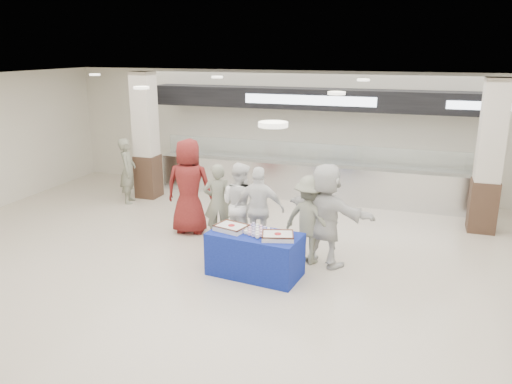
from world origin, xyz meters
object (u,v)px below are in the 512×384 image
(chef_tall, at_px, (240,204))
(chef_short, at_px, (259,209))
(display_table, at_px, (255,254))
(civilian_white, at_px, (326,215))
(soldier_bg, at_px, (128,171))
(sheet_cake_left, at_px, (231,227))
(soldier_a, at_px, (218,202))
(soldier_b, at_px, (310,220))
(civilian_maroon, at_px, (189,187))
(sheet_cake_right, at_px, (278,236))
(cupcake_tray, at_px, (255,231))

(chef_tall, relative_size, chef_short, 1.01)
(display_table, relative_size, chef_tall, 0.94)
(civilian_white, xyz_separation_m, soldier_bg, (-5.38, 2.16, -0.12))
(sheet_cake_left, distance_m, soldier_a, 1.54)
(display_table, relative_size, soldier_b, 0.96)
(display_table, bearing_deg, civilian_maroon, 148.83)
(sheet_cake_right, distance_m, civilian_maroon, 2.89)
(sheet_cake_left, xyz_separation_m, civilian_white, (1.48, 0.77, 0.13))
(cupcake_tray, bearing_deg, soldier_a, 133.47)
(sheet_cake_left, distance_m, chef_tall, 1.27)
(cupcake_tray, xyz_separation_m, soldier_a, (-1.23, 1.30, -0.00))
(sheet_cake_left, xyz_separation_m, sheet_cake_right, (0.87, -0.14, -0.00))
(display_table, height_order, cupcake_tray, cupcake_tray)
(display_table, xyz_separation_m, soldier_b, (0.77, 0.82, 0.43))
(soldier_a, height_order, soldier_b, soldier_b)
(cupcake_tray, bearing_deg, soldier_bg, 146.03)
(cupcake_tray, relative_size, soldier_b, 0.34)
(civilian_white, bearing_deg, chef_tall, 7.49)
(soldier_a, height_order, soldier_bg, soldier_bg)
(civilian_maroon, relative_size, soldier_bg, 1.23)
(sheet_cake_right, bearing_deg, soldier_b, 69.97)
(cupcake_tray, distance_m, chef_tall, 1.42)
(display_table, relative_size, cupcake_tray, 2.80)
(chef_short, bearing_deg, civilian_white, 160.49)
(display_table, height_order, sheet_cake_right, sheet_cake_right)
(sheet_cake_right, bearing_deg, soldier_a, 139.03)
(display_table, distance_m, soldier_bg, 5.27)
(soldier_b, bearing_deg, chef_tall, 3.41)
(civilian_maroon, height_order, chef_short, civilian_maroon)
(display_table, relative_size, chef_short, 0.95)
(display_table, bearing_deg, soldier_b, 53.85)
(sheet_cake_left, xyz_separation_m, cupcake_tray, (0.43, 0.01, -0.02))
(soldier_a, distance_m, civilian_white, 2.35)
(display_table, height_order, soldier_a, soldier_a)
(chef_short, distance_m, soldier_b, 1.08)
(soldier_b, bearing_deg, soldier_a, 5.20)
(sheet_cake_right, height_order, civilian_maroon, civilian_maroon)
(civilian_maroon, height_order, chef_tall, civilian_maroon)
(chef_tall, distance_m, soldier_b, 1.57)
(chef_short, relative_size, civilian_white, 0.88)
(soldier_a, bearing_deg, chef_short, 142.92)
(soldier_b, height_order, soldier_bg, soldier_bg)
(display_table, height_order, sheet_cake_left, sheet_cake_left)
(sheet_cake_left, relative_size, soldier_bg, 0.37)
(sheet_cake_left, relative_size, soldier_a, 0.38)
(civilian_maroon, relative_size, chef_short, 1.22)
(civilian_maroon, relative_size, chef_tall, 1.21)
(civilian_maroon, relative_size, soldier_a, 1.27)
(civilian_white, bearing_deg, sheet_cake_left, 49.54)
(sheet_cake_right, bearing_deg, soldier_bg, 147.24)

